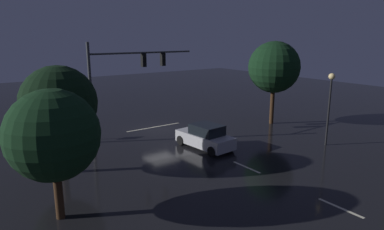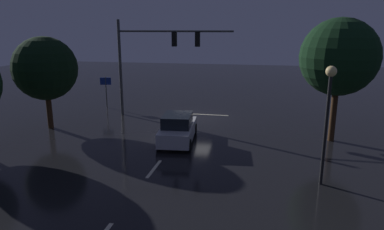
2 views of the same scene
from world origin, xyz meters
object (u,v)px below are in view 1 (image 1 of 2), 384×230
car_approaching (205,137)px  tree_right_near (53,136)px  tree_right_far (59,103)px  traffic_signal_assembly (125,72)px  route_sign (54,116)px  tree_left_far (274,67)px  street_lamp_left_kerb (330,96)px

car_approaching → tree_right_near: 11.67m
tree_right_far → traffic_signal_assembly: bearing=-143.1°
route_sign → tree_left_far: 18.12m
route_sign → tree_left_far: bearing=161.6°
street_lamp_left_kerb → tree_right_far: (16.52, -5.65, 0.43)m
traffic_signal_assembly → car_approaching: size_ratio=1.91×
tree_right_near → tree_right_far: (-1.56, -4.99, 0.34)m
tree_left_far → route_sign: bearing=-18.4°
street_lamp_left_kerb → tree_left_far: size_ratio=0.71×
car_approaching → street_lamp_left_kerb: size_ratio=0.88×
street_lamp_left_kerb → tree_right_near: bearing=-2.1°
street_lamp_left_kerb → traffic_signal_assembly: bearing=-43.9°
street_lamp_left_kerb → tree_right_far: tree_right_far is taller
traffic_signal_assembly → tree_left_far: traffic_signal_assembly is taller
tree_right_near → traffic_signal_assembly: bearing=-128.5°
traffic_signal_assembly → car_approaching: bearing=118.7°
car_approaching → tree_left_far: tree_left_far is taller
street_lamp_left_kerb → tree_right_near: size_ratio=0.92×
tree_left_far → street_lamp_left_kerb: bearing=76.6°
route_sign → tree_right_far: tree_right_far is taller
traffic_signal_assembly → tree_right_near: 12.18m
route_sign → tree_left_far: tree_left_far is taller
route_sign → traffic_signal_assembly: bearing=158.2°
tree_right_far → car_approaching: bearing=172.3°
car_approaching → route_sign: route_sign is taller
tree_right_near → route_sign: bearing=-103.1°
tree_right_far → street_lamp_left_kerb: bearing=161.1°
car_approaching → traffic_signal_assembly: bearing=-61.3°
car_approaching → tree_right_far: tree_right_far is taller
street_lamp_left_kerb → tree_right_far: bearing=-18.9°
street_lamp_left_kerb → car_approaching: bearing=-30.9°
street_lamp_left_kerb → route_sign: size_ratio=1.95×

